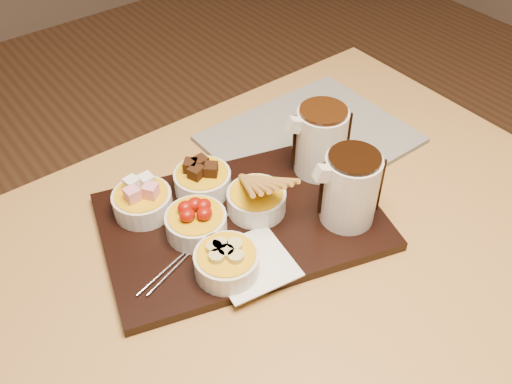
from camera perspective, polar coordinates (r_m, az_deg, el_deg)
dining_table at (r=1.00m, az=0.66°, el=-10.06°), size 1.20×0.80×0.75m
serving_board at (r=0.97m, az=-1.42°, el=-2.96°), size 0.53×0.42×0.02m
napkin at (r=0.89m, az=-0.44°, el=-7.13°), size 0.14×0.14×0.00m
bowl_marshmallows at (r=0.98m, az=-11.27°, el=-1.06°), size 0.10×0.10×0.04m
bowl_cake at (r=1.00m, az=-5.35°, el=1.04°), size 0.10×0.10×0.04m
bowl_strawberries at (r=0.93m, az=-6.00°, el=-3.21°), size 0.10×0.10×0.04m
bowl_biscotti at (r=0.96m, az=0.04°, el=-0.93°), size 0.10×0.10×0.04m
bowl_bananas at (r=0.87m, az=-2.94°, el=-7.10°), size 0.10×0.10×0.04m
pitcher_dark_chocolate at (r=0.93m, az=9.39°, el=0.27°), size 0.11×0.11×0.12m
pitcher_milk_chocolate at (r=1.02m, az=6.48°, el=5.03°), size 0.11×0.11×0.12m
fondue_skewers at (r=0.92m, az=-6.09°, el=-5.08°), size 0.10×0.26×0.01m
newspaper at (r=1.15m, az=5.40°, el=5.27°), size 0.37×0.30×0.01m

